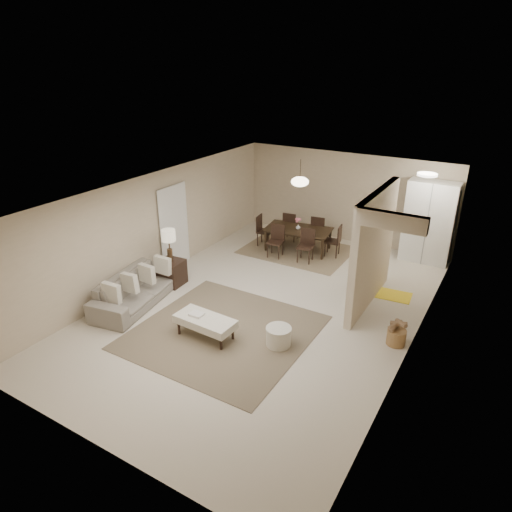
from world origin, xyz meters
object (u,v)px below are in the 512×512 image
Objects in this scene: round_pouf at (279,337)px; sofa at (137,289)px; ottoman_bench at (205,322)px; dining_table at (298,240)px; pantry_cabinet at (429,222)px; wicker_basket at (396,337)px; side_table at (172,272)px.

sofa is at bearing -177.18° from round_pouf.
ottoman_bench is (2.04, -0.30, 0.00)m from sofa.
pantry_cabinet is at bearing 10.92° from dining_table.
sofa is 5.37m from wicker_basket.
ottoman_bench is at bearing -160.47° from round_pouf.
sofa is 3.36m from round_pouf.
sofa is at bearing -165.87° from wicker_basket.
dining_table is at bearing 111.61° from round_pouf.
ottoman_bench is 4.69m from dining_table.
dining_table is (-3.52, 3.07, 0.16)m from wicker_basket.
pantry_cabinet is 0.93× the size of sofa.
side_table is 1.68× the size of wicker_basket.
pantry_cabinet is at bearing 74.69° from round_pouf.
round_pouf is at bearing -76.57° from dining_table.
dining_table reaches higher than side_table.
sofa is at bearing 174.11° from ottoman_bench.
dining_table is (1.68, 4.38, -0.02)m from sofa.
sofa is at bearing -131.32° from pantry_cabinet.
sofa is at bearing -92.67° from side_table.
side_table reaches higher than ottoman_bench.
side_table reaches higher than wicker_basket.
side_table is at bearing -12.49° from sofa.
sofa reaches higher than side_table.
pantry_cabinet is 6.51m from side_table.
pantry_cabinet is 1.77× the size of ottoman_bench.
side_table reaches higher than round_pouf.
sofa is at bearing -119.18° from dining_table.
side_table is (0.05, 1.07, -0.04)m from sofa.
pantry_cabinet is at bearing 95.51° from wicker_basket.
side_table is at bearing 164.60° from round_pouf.
dining_table is (-3.12, -1.08, -0.74)m from pantry_cabinet.
wicker_basket is at bearing 31.74° from round_pouf.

